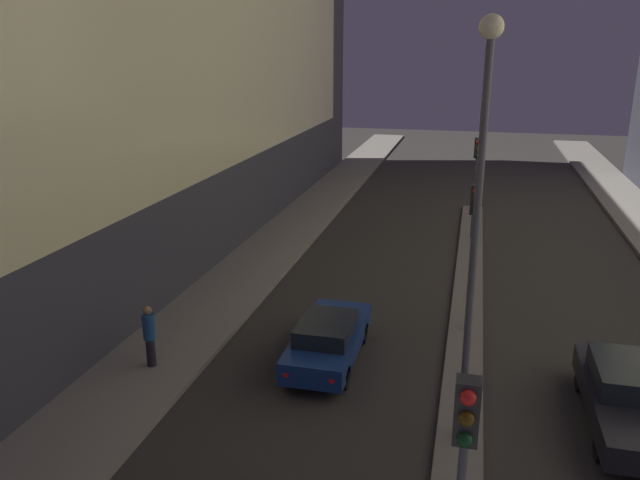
# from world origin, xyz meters

# --- Properties ---
(median_strip) EXTENTS (1.06, 31.00, 0.14)m
(median_strip) POSITION_xyz_m (0.00, 16.50, 0.07)
(median_strip) COLOR #66605B
(median_strip) RESTS_ON ground
(traffic_light_near) EXTENTS (0.32, 0.42, 4.69)m
(traffic_light_near) POSITION_xyz_m (0.00, 3.94, 3.57)
(traffic_light_near) COLOR #4C4C51
(traffic_light_near) RESTS_ON median_strip
(traffic_light_mid) EXTENTS (0.32, 0.42, 4.69)m
(traffic_light_mid) POSITION_xyz_m (0.00, 15.58, 3.57)
(traffic_light_mid) COLOR #4C4C51
(traffic_light_mid) RESTS_ON median_strip
(traffic_light_far) EXTENTS (0.32, 0.42, 4.69)m
(traffic_light_far) POSITION_xyz_m (0.00, 25.73, 3.57)
(traffic_light_far) COLOR #4C4C51
(traffic_light_far) RESTS_ON median_strip
(street_lamp) EXTENTS (0.48, 0.48, 9.21)m
(street_lamp) POSITION_xyz_m (0.00, 9.63, 6.04)
(street_lamp) COLOR #4C4C51
(street_lamp) RESTS_ON median_strip
(car_left_lane) EXTENTS (1.74, 4.52, 1.42)m
(car_left_lane) POSITION_xyz_m (-3.83, 12.70, 0.73)
(car_left_lane) COLOR navy
(car_left_lane) RESTS_ON ground
(car_right_lane) EXTENTS (1.83, 4.81, 1.49)m
(car_right_lane) POSITION_xyz_m (3.83, 11.34, 0.76)
(car_right_lane) COLOR black
(car_right_lane) RESTS_ON ground
(pedestrian_on_left_sidewalk) EXTENTS (0.35, 0.35, 1.80)m
(pedestrian_on_left_sidewalk) POSITION_xyz_m (-8.53, 10.99, 1.13)
(pedestrian_on_left_sidewalk) COLOR black
(pedestrian_on_left_sidewalk) RESTS_ON sidewalk_left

